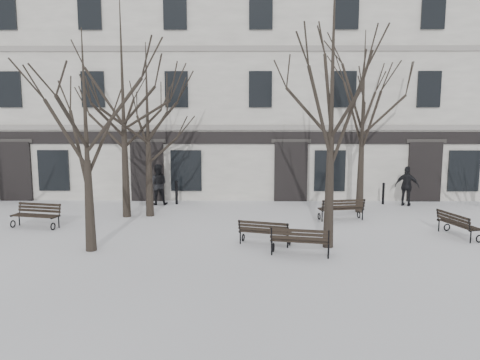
{
  "coord_description": "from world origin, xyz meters",
  "views": [
    {
      "loc": [
        1.25,
        -14.68,
        4.24
      ],
      "look_at": [
        1.08,
        3.0,
        1.74
      ],
      "focal_mm": 35.0,
      "sensor_mm": 36.0,
      "label": 1
    }
  ],
  "objects_px": {
    "tree_1": "(85,115)",
    "bench_5": "(457,224)",
    "bench_4": "(342,208)",
    "bench_2": "(300,240)",
    "bench_3": "(36,215)",
    "tree_2": "(332,75)",
    "bench_1": "(264,231)"
  },
  "relations": [
    {
      "from": "bench_1",
      "to": "bench_3",
      "type": "xyz_separation_m",
      "value": [
        -8.47,
        2.33,
        0.04
      ]
    },
    {
      "from": "bench_1",
      "to": "bench_3",
      "type": "relative_size",
      "value": 0.93
    },
    {
      "from": "bench_2",
      "to": "bench_3",
      "type": "distance_m",
      "value": 10.11
    },
    {
      "from": "tree_1",
      "to": "tree_2",
      "type": "bearing_deg",
      "value": 3.63
    },
    {
      "from": "bench_3",
      "to": "bench_5",
      "type": "bearing_deg",
      "value": 7.91
    },
    {
      "from": "tree_2",
      "to": "bench_5",
      "type": "bearing_deg",
      "value": 15.27
    },
    {
      "from": "bench_2",
      "to": "bench_3",
      "type": "height_order",
      "value": "bench_3"
    },
    {
      "from": "tree_2",
      "to": "bench_5",
      "type": "xyz_separation_m",
      "value": [
        4.69,
        1.28,
        -4.96
      ]
    },
    {
      "from": "tree_1",
      "to": "bench_5",
      "type": "xyz_separation_m",
      "value": [
        12.17,
        1.76,
        -3.75
      ]
    },
    {
      "from": "bench_2",
      "to": "bench_4",
      "type": "distance_m",
      "value": 5.26
    },
    {
      "from": "tree_2",
      "to": "bench_3",
      "type": "relative_size",
      "value": 4.6
    },
    {
      "from": "tree_2",
      "to": "bench_2",
      "type": "distance_m",
      "value": 5.14
    },
    {
      "from": "bench_1",
      "to": "bench_4",
      "type": "xyz_separation_m",
      "value": [
        3.24,
        3.62,
        0.03
      ]
    },
    {
      "from": "tree_1",
      "to": "bench_3",
      "type": "height_order",
      "value": "tree_1"
    },
    {
      "from": "bench_4",
      "to": "tree_1",
      "type": "bearing_deg",
      "value": 16.1
    },
    {
      "from": "tree_2",
      "to": "bench_3",
      "type": "height_order",
      "value": "tree_2"
    },
    {
      "from": "tree_2",
      "to": "bench_2",
      "type": "bearing_deg",
      "value": -136.3
    },
    {
      "from": "bench_3",
      "to": "bench_5",
      "type": "distance_m",
      "value": 15.25
    },
    {
      "from": "bench_3",
      "to": "bench_4",
      "type": "relative_size",
      "value": 1.01
    },
    {
      "from": "bench_3",
      "to": "bench_4",
      "type": "height_order",
      "value": "bench_3"
    },
    {
      "from": "tree_1",
      "to": "bench_5",
      "type": "bearing_deg",
      "value": 8.21
    },
    {
      "from": "tree_2",
      "to": "bench_5",
      "type": "height_order",
      "value": "tree_2"
    },
    {
      "from": "bench_1",
      "to": "bench_2",
      "type": "distance_m",
      "value": 1.54
    },
    {
      "from": "tree_1",
      "to": "bench_4",
      "type": "relative_size",
      "value": 3.62
    },
    {
      "from": "bench_1",
      "to": "bench_5",
      "type": "distance_m",
      "value": 6.81
    },
    {
      "from": "tree_2",
      "to": "bench_2",
      "type": "relative_size",
      "value": 4.67
    },
    {
      "from": "bench_1",
      "to": "bench_4",
      "type": "distance_m",
      "value": 4.86
    },
    {
      "from": "tree_2",
      "to": "bench_4",
      "type": "relative_size",
      "value": 4.65
    },
    {
      "from": "bench_5",
      "to": "tree_2",
      "type": "bearing_deg",
      "value": 91.01
    },
    {
      "from": "bench_5",
      "to": "bench_1",
      "type": "bearing_deg",
      "value": 84.94
    },
    {
      "from": "bench_1",
      "to": "bench_4",
      "type": "height_order",
      "value": "bench_4"
    },
    {
      "from": "tree_1",
      "to": "bench_1",
      "type": "relative_size",
      "value": 3.85
    }
  ]
}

